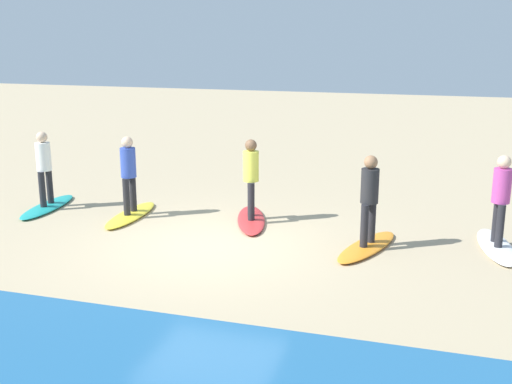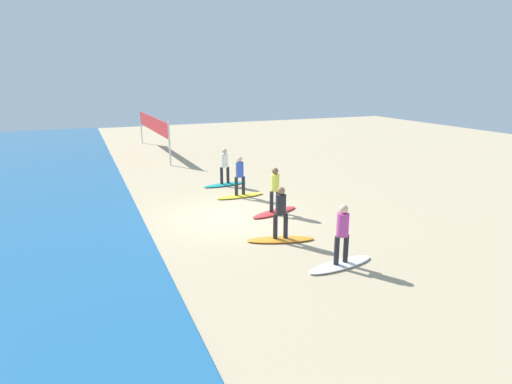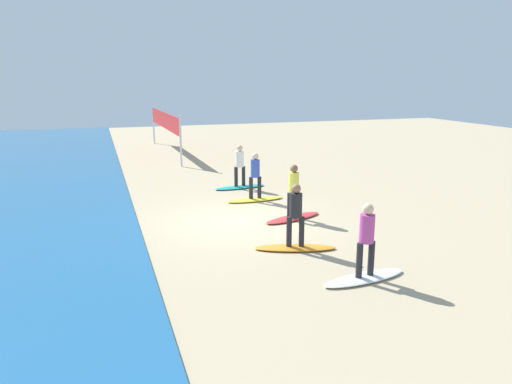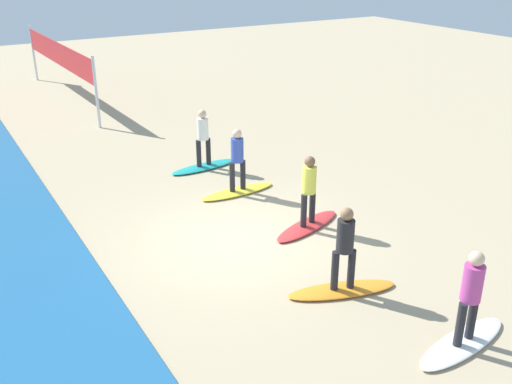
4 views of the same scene
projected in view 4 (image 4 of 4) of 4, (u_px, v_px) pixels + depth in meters
name	position (u px, v px, depth m)	size (l,w,h in m)	color
ground_plane	(239.00, 240.00, 12.88)	(60.00, 60.00, 0.00)	tan
surfboard_white	(462.00, 343.00, 9.51)	(2.10, 0.56, 0.09)	white
surfer_white	(471.00, 291.00, 9.12)	(0.32, 0.46, 1.64)	#232328
surfboard_orange	(342.00, 290.00, 10.95)	(2.10, 0.56, 0.09)	orange
surfer_orange	(345.00, 243.00, 10.56)	(0.32, 0.45, 1.64)	#232328
surfboard_red	(307.00, 226.00, 13.41)	(2.10, 0.56, 0.09)	red
surfer_red	(309.00, 186.00, 13.02)	(0.32, 0.44, 1.64)	#232328
surfboard_yellow	(238.00, 191.00, 15.24)	(2.10, 0.56, 0.09)	yellow
surfer_yellow	(237.00, 155.00, 14.85)	(0.32, 0.46, 1.64)	#232328
surfboard_teal	(204.00, 167.00, 16.91)	(2.10, 0.56, 0.09)	teal
surfer_teal	(203.00, 134.00, 16.52)	(0.32, 0.46, 1.64)	#232328
volleyball_net	(59.00, 56.00, 23.37)	(9.10, 0.36, 2.50)	silver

